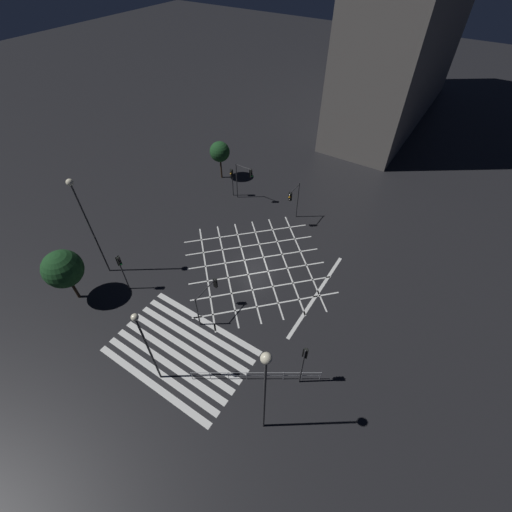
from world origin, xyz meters
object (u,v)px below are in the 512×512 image
object	(u,v)px
street_lamp_west	(265,378)
street_tree_near	(63,269)
traffic_light_median_north	(294,197)
traffic_light_median_south	(208,294)
traffic_light_se_cross	(304,359)
traffic_light_sw_main	(121,267)
street_lamp_east	(82,210)
traffic_light_nw_cross	(232,177)
street_lamp_far	(144,339)
street_tree_far	(220,152)
traffic_light_nw_main	(244,176)

from	to	relation	value
street_lamp_west	street_tree_near	xyz separation A→B (m)	(-19.49, 0.31, -3.42)
traffic_light_median_north	traffic_light_median_south	distance (m)	14.34
traffic_light_se_cross	traffic_light_sw_main	world-z (taller)	traffic_light_se_cross
traffic_light_median_north	street_lamp_east	size ratio (longest dim) A/B	0.44
street_lamp_west	street_tree_near	world-z (taller)	street_lamp_west
traffic_light_se_cross	street_lamp_east	distance (m)	20.72
traffic_light_nw_cross	street_lamp_far	distance (m)	23.27
street_tree_far	traffic_light_se_cross	bearing A→B (deg)	-41.51
traffic_light_median_north	street_lamp_east	world-z (taller)	street_lamp_east
traffic_light_median_south	street_lamp_west	bearing A→B (deg)	-121.98
street_lamp_far	traffic_light_nw_cross	bearing A→B (deg)	112.26
traffic_light_nw_cross	traffic_light_sw_main	size ratio (longest dim) A/B	0.86
traffic_light_sw_main	street_tree_far	size ratio (longest dim) A/B	0.87
traffic_light_median_north	traffic_light_nw_cross	distance (m)	8.32
street_lamp_west	traffic_light_median_north	bearing A→B (deg)	113.64
traffic_light_median_north	street_tree_near	xyz separation A→B (m)	(-10.87, -19.38, 0.40)
traffic_light_median_south	traffic_light_sw_main	bearing A→B (deg)	104.29
traffic_light_se_cross	street_lamp_far	size ratio (longest dim) A/B	0.57
traffic_light_median_north	street_lamp_east	distance (m)	19.69
traffic_light_sw_main	traffic_light_nw_main	bearing A→B (deg)	85.96
traffic_light_nw_cross	traffic_light_sw_main	distance (m)	16.80
traffic_light_nw_main	street_tree_near	xyz separation A→B (m)	(-4.32, -19.91, 0.35)
traffic_light_median_north	street_tree_far	bearing A→B (deg)	-104.21
traffic_light_nw_cross	traffic_light_nw_main	world-z (taller)	traffic_light_nw_main
street_lamp_east	street_lamp_far	world-z (taller)	street_lamp_east
traffic_light_median_south	traffic_light_nw_cross	bearing A→B (deg)	29.25
traffic_light_sw_main	traffic_light_median_north	bearing A→B (deg)	64.59
street_tree_far	street_lamp_far	bearing A→B (deg)	-62.80
street_lamp_far	traffic_light_nw_main	bearing A→B (deg)	108.15
traffic_light_median_north	traffic_light_nw_main	xyz separation A→B (m)	(-6.55, 0.53, 0.05)
street_lamp_far	traffic_light_se_cross	bearing A→B (deg)	31.15
street_lamp_west	traffic_light_se_cross	bearing A→B (deg)	81.64
traffic_light_sw_main	street_tree_near	xyz separation A→B (m)	(-3.13, -3.08, 0.69)
traffic_light_median_north	street_tree_near	size ratio (longest dim) A/B	0.85
street_lamp_east	traffic_light_median_north	bearing A→B (deg)	54.86
traffic_light_median_south	street_tree_near	bearing A→B (deg)	114.92
traffic_light_nw_cross	street_tree_near	xyz separation A→B (m)	(-2.59, -19.87, 1.09)
street_lamp_west	traffic_light_median_south	bearing A→B (deg)	148.02
street_tree_near	traffic_light_median_south	bearing A→B (deg)	24.92
traffic_light_nw_cross	street_tree_far	world-z (taller)	street_tree_far
traffic_light_median_south	street_lamp_west	distance (m)	11.11
traffic_light_se_cross	traffic_light_median_north	xyz separation A→B (m)	(-9.22, 15.61, 0.06)
traffic_light_nw_main	traffic_light_sw_main	bearing A→B (deg)	-94.04
traffic_light_median_south	traffic_light_nw_cross	distance (m)	16.98
traffic_light_median_north	street_tree_far	distance (m)	12.18
traffic_light_median_south	traffic_light_nw_cross	size ratio (longest dim) A/B	0.96
street_lamp_east	street_tree_near	bearing A→B (deg)	-86.35
traffic_light_median_north	traffic_light_se_cross	bearing A→B (deg)	30.55
traffic_light_se_cross	street_tree_far	world-z (taller)	street_tree_far
traffic_light_nw_cross	traffic_light_sw_main	bearing A→B (deg)	1.85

